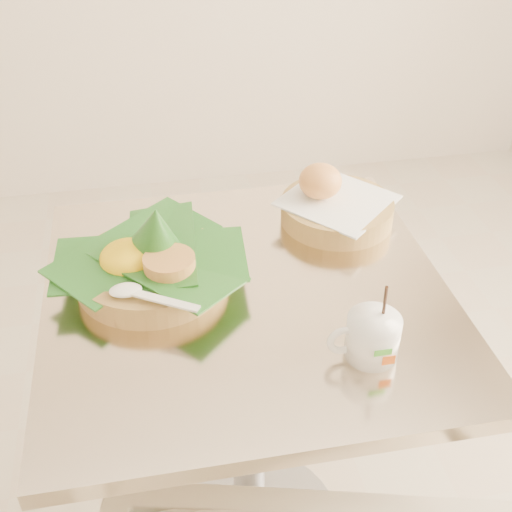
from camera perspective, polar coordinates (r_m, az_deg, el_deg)
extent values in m
cylinder|color=gray|center=(1.39, -0.68, -15.23)|extent=(0.07, 0.07, 0.69)
cube|color=beige|center=(1.13, -0.80, -3.61)|extent=(0.70, 0.70, 0.03)
cylinder|color=tan|center=(1.14, -9.25, -1.31)|extent=(0.27, 0.27, 0.04)
cone|color=#1D5719|center=(1.11, -8.96, 2.23)|extent=(0.13, 0.15, 0.14)
ellipsoid|color=yellow|center=(1.14, -11.29, -0.16)|extent=(0.10, 0.10, 0.06)
cylinder|color=#CC9347|center=(1.09, -7.71, -0.63)|extent=(0.09, 0.09, 0.02)
cylinder|color=tan|center=(1.31, 7.20, 4.04)|extent=(0.23, 0.23, 0.05)
cube|color=white|center=(1.29, 7.28, 4.93)|extent=(0.27, 0.27, 0.01)
ellipsoid|color=orange|center=(1.28, 5.74, 6.65)|extent=(0.09, 0.09, 0.07)
cylinder|color=white|center=(1.00, 10.33, -7.09)|extent=(0.08, 0.08, 0.07)
torus|color=white|center=(0.98, 7.76, -7.45)|extent=(0.05, 0.01, 0.05)
cylinder|color=#4F2B16|center=(0.97, 10.52, -5.71)|extent=(0.07, 0.07, 0.01)
cylinder|color=black|center=(0.97, 11.33, -4.42)|extent=(0.02, 0.04, 0.11)
cube|color=green|center=(0.96, 11.23, -8.43)|extent=(0.03, 0.00, 0.01)
cube|color=orange|center=(0.98, 11.72, -9.08)|extent=(0.02, 0.00, 0.02)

